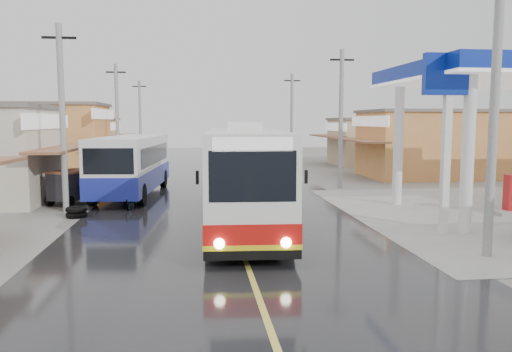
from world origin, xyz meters
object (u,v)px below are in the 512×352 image
at_px(cyclist, 132,193).
at_px(tyre_stack, 76,212).
at_px(second_bus, 132,164).
at_px(tricycle_near, 71,185).
at_px(coach_bus, 243,175).

height_order(cyclist, tyre_stack, cyclist).
distance_m(second_bus, cyclist, 3.98).
distance_m(second_bus, tricycle_near, 3.69).
bearing_deg(second_bus, tyre_stack, -99.80).
xyz_separation_m(cyclist, tyre_stack, (-1.99, -1.98, -0.48)).
height_order(second_bus, cyclist, second_bus).
height_order(coach_bus, tricycle_near, coach_bus).
xyz_separation_m(coach_bus, tyre_stack, (-6.68, 2.08, -1.65)).
relative_size(cyclist, tyre_stack, 2.49).
bearing_deg(cyclist, coach_bus, -34.25).
bearing_deg(tricycle_near, second_bus, 70.81).
height_order(cyclist, tricycle_near, cyclist).
distance_m(coach_bus, tyre_stack, 7.19).
bearing_deg(tricycle_near, coach_bus, -10.04).
bearing_deg(cyclist, tricycle_near, 164.02).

